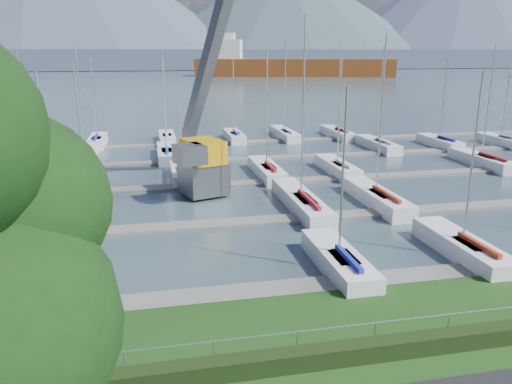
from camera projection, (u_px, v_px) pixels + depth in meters
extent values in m
cube|color=#3C4F59|center=(160.00, 73.00, 263.27)|extent=(800.00, 540.00, 0.20)
cube|color=black|center=(327.00, 356.00, 17.79)|extent=(80.00, 0.70, 0.70)
cylinder|color=#95999D|center=(324.00, 329.00, 17.94)|extent=(80.00, 0.04, 0.04)
cube|color=#475368|center=(157.00, 59.00, 327.46)|extent=(900.00, 80.00, 12.00)
cone|color=#3C4C58|center=(287.00, 12.00, 414.59)|extent=(300.00, 300.00, 85.00)
cone|color=#454D65|center=(464.00, 7.00, 455.50)|extent=(320.00, 320.00, 100.00)
cube|color=slate|center=(282.00, 289.00, 23.98)|extent=(90.00, 1.60, 0.25)
cube|color=#66635F|center=(244.00, 222.00, 33.40)|extent=(90.00, 1.60, 0.25)
cube|color=gray|center=(223.00, 185.00, 42.82)|extent=(90.00, 1.60, 0.25)
cube|color=gray|center=(209.00, 161.00, 52.23)|extent=(90.00, 1.60, 0.25)
cube|color=gray|center=(200.00, 144.00, 61.65)|extent=(90.00, 1.60, 0.25)
cube|color=#5A5C62|center=(204.00, 177.00, 39.55)|extent=(4.03, 4.03, 2.60)
cube|color=#E7A10D|center=(203.00, 151.00, 38.98)|extent=(3.52, 4.03, 1.80)
cube|color=#515358|center=(216.00, 33.00, 41.13)|extent=(6.14, 10.38, 19.89)
cube|color=#54575B|center=(190.00, 154.00, 36.80)|extent=(2.58, 2.71, 1.40)
cube|color=brown|center=(294.00, 70.00, 230.01)|extent=(91.28, 40.98, 10.00)
cube|color=silver|center=(226.00, 53.00, 229.78)|extent=(17.19, 17.19, 12.00)
cube|color=silver|center=(226.00, 37.00, 227.88)|extent=(9.82, 9.82, 4.00)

